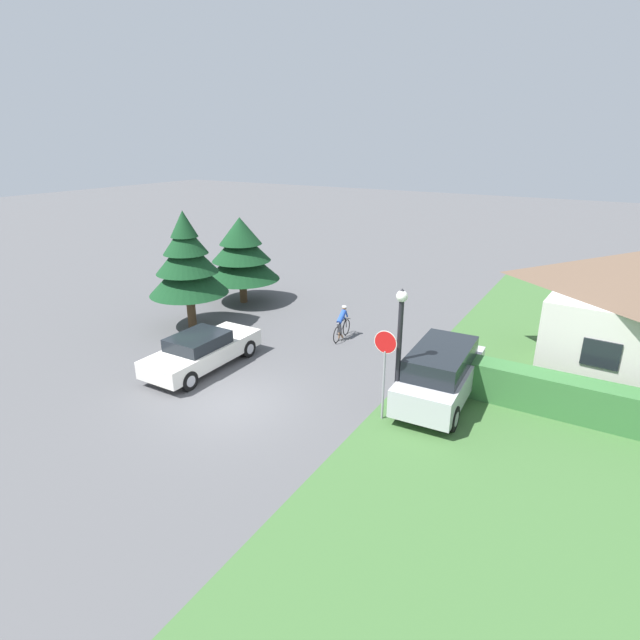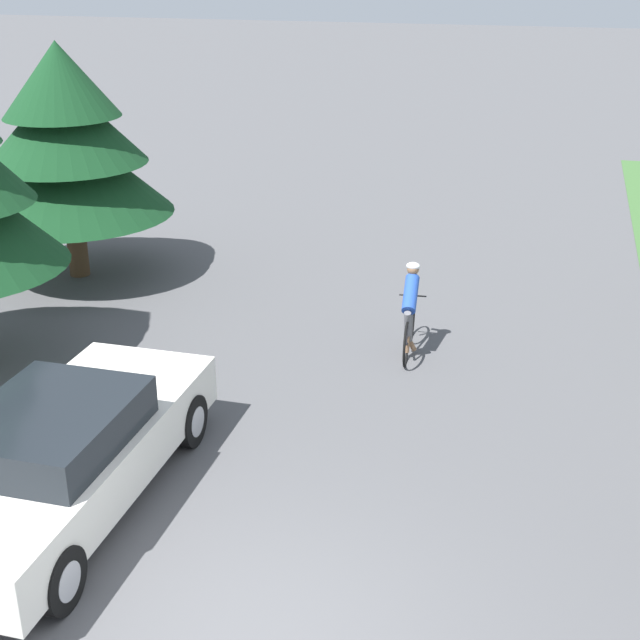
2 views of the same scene
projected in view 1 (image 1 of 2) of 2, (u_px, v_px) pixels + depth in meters
ground_plane at (233, 403)px, 16.26m from camera, size 140.00×140.00×0.00m
sedan_left_lane at (202, 351)px, 18.57m from camera, size 1.89×4.76×1.38m
cyclist at (342, 323)px, 21.34m from camera, size 0.44×1.71×1.44m
parked_suv_right at (440, 374)px, 16.12m from camera, size 2.10×4.77×1.90m
stop_sign at (385, 358)px, 14.68m from camera, size 0.71×0.07×2.90m
street_lamp at (400, 339)px, 14.68m from camera, size 0.34×0.34×4.13m
conifer_tall_near at (187, 263)px, 21.86m from camera, size 3.47×3.47×5.27m
conifer_tall_far at (241, 253)px, 25.50m from camera, size 3.86×3.86×4.45m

